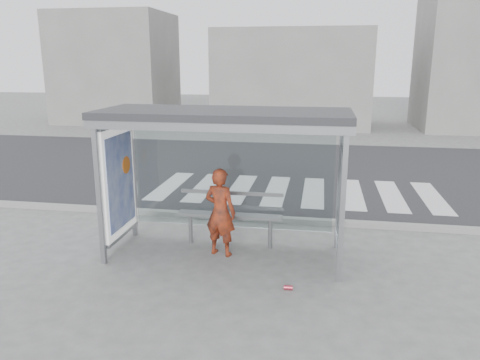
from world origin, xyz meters
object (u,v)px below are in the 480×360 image
object	(u,v)px
person	(220,212)
soda_can	(288,288)
bus_shelter	(204,146)
bench	(230,215)

from	to	relation	value
person	soda_can	world-z (taller)	person
bus_shelter	bench	xyz separation A→B (m)	(0.37, 0.43, -1.38)
bus_shelter	soda_can	size ratio (longest dim) A/B	31.49
person	bench	distance (m)	0.52
bus_shelter	person	xyz separation A→B (m)	(0.29, -0.03, -1.18)
soda_can	person	bearing A→B (deg)	138.50
bench	soda_can	world-z (taller)	bench
bench	bus_shelter	bearing A→B (deg)	-130.48
soda_can	bench	bearing A→B (deg)	127.08
person	soda_can	size ratio (longest dim) A/B	11.92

